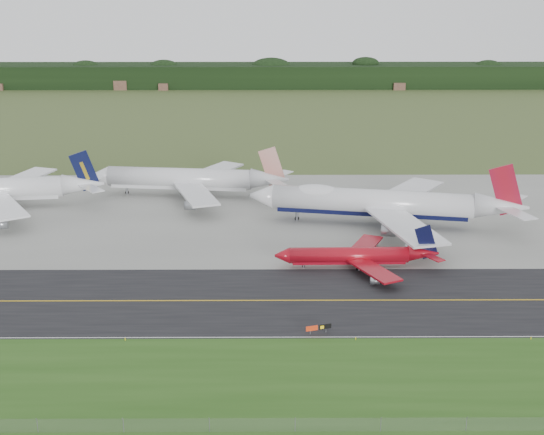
{
  "coord_description": "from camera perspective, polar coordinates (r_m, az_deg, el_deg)",
  "views": [
    {
      "loc": [
        -9.74,
        -139.24,
        61.91
      ],
      "look_at": [
        -8.84,
        22.0,
        8.49
      ],
      "focal_mm": 50.0,
      "sensor_mm": 36.0,
      "label": 1
    }
  ],
  "objects": [
    {
      "name": "perimeter_fence",
      "position": [
        110.08,
        4.99,
        -15.28
      ],
      "size": [
        320.0,
        0.1,
        320.0
      ],
      "color": "slate",
      "rests_on": "ground"
    },
    {
      "name": "taxiway",
      "position": [
        149.05,
        3.48,
        -6.24
      ],
      "size": [
        400.0,
        32.0,
        0.02
      ],
      "primitive_type": "cube",
      "color": "black",
      "rests_on": "ground"
    },
    {
      "name": "grass_verge",
      "position": [
        121.62,
        4.42,
        -12.33
      ],
      "size": [
        400.0,
        30.0,
        0.01
      ],
      "primitive_type": "cube",
      "color": "#264C16",
      "rests_on": "ground"
    },
    {
      "name": "jet_star_tail",
      "position": [
        215.17,
        -6.19,
        2.89
      ],
      "size": [
        56.91,
        47.33,
        15.0
      ],
      "color": "silver",
      "rests_on": "ground"
    },
    {
      "name": "horizon_treeline",
      "position": [
        416.95,
        1.04,
        10.55
      ],
      "size": [
        700.0,
        25.0,
        12.0
      ],
      "color": "black",
      "rests_on": "ground"
    },
    {
      "name": "edge_marker_center",
      "position": [
        134.66,
        6.32,
        -9.04
      ],
      "size": [
        0.16,
        0.16,
        0.5
      ],
      "primitive_type": "cylinder",
      "color": "yellow",
      "rests_on": "ground"
    },
    {
      "name": "ground",
      "position": [
        152.69,
        3.38,
        -5.62
      ],
      "size": [
        600.0,
        600.0,
        0.0
      ],
      "primitive_type": "plane",
      "color": "#445427",
      "rests_on": "ground"
    },
    {
      "name": "taxiway_edge_line",
      "position": [
        135.13,
        3.9,
        -8.97
      ],
      "size": [
        400.0,
        0.25,
        0.0
      ],
      "primitive_type": "cube",
      "color": "silver",
      "rests_on": "taxiway"
    },
    {
      "name": "taxiway_sign",
      "position": [
        135.94,
        3.53,
        -8.27
      ],
      "size": [
        4.6,
        1.51,
        1.58
      ],
      "color": "slate",
      "rests_on": "ground"
    },
    {
      "name": "jet_ba_747",
      "position": [
        191.05,
        8.26,
        1.1
      ],
      "size": [
        68.96,
        56.38,
        17.4
      ],
      "color": "silver",
      "rests_on": "ground"
    },
    {
      "name": "edge_marker_left",
      "position": [
        136.1,
        -11.0,
        -8.97
      ],
      "size": [
        0.16,
        0.16,
        0.5
      ],
      "primitive_type": "cylinder",
      "color": "yellow",
      "rests_on": "ground"
    },
    {
      "name": "apron",
      "position": [
        200.29,
        2.48,
        0.31
      ],
      "size": [
        400.0,
        78.0,
        0.01
      ],
      "primitive_type": "cube",
      "color": "gray",
      "rests_on": "ground"
    },
    {
      "name": "taxiway_centreline",
      "position": [
        149.04,
        3.48,
        -6.24
      ],
      "size": [
        400.0,
        0.4,
        0.0
      ],
      "primitive_type": "cube",
      "color": "gold",
      "rests_on": "taxiway"
    },
    {
      "name": "jet_red_737",
      "position": [
        164.7,
        6.48,
        -2.87
      ],
      "size": [
        35.65,
        29.16,
        9.65
      ],
      "color": "maroon",
      "rests_on": "ground"
    },
    {
      "name": "edge_marker_right",
      "position": [
        141.49,
        18.92,
        -8.58
      ],
      "size": [
        0.16,
        0.16,
        0.5
      ],
      "primitive_type": "cylinder",
      "color": "yellow",
      "rests_on": "ground"
    }
  ]
}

